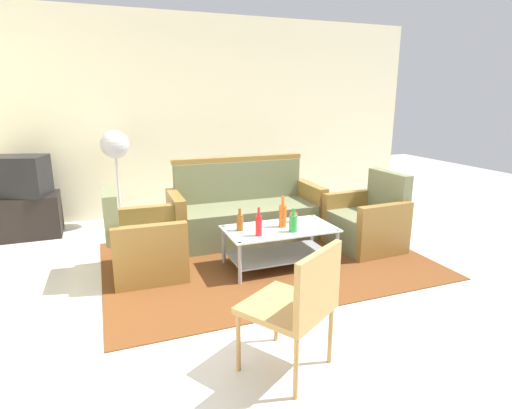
{
  "coord_description": "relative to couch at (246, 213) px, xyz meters",
  "views": [
    {
      "loc": [
        -1.59,
        -3.0,
        1.68
      ],
      "look_at": [
        -0.19,
        0.68,
        0.65
      ],
      "focal_mm": 29.0,
      "sensor_mm": 36.0,
      "label": 1
    }
  ],
  "objects": [
    {
      "name": "pedestal_fan",
      "position": [
        -1.39,
        1.08,
        0.7
      ],
      "size": [
        0.36,
        0.36,
        1.27
      ],
      "color": "#2D2D33",
      "rests_on": "ground"
    },
    {
      "name": "couch",
      "position": [
        0.0,
        0.0,
        0.0
      ],
      "size": [
        1.81,
        0.76,
        0.96
      ],
      "rotation": [
        0.0,
        0.0,
        3.13
      ],
      "color": "#6B704C",
      "rests_on": "rug"
    },
    {
      "name": "bottle_orange",
      "position": [
        0.08,
        -0.9,
        0.21
      ],
      "size": [
        0.08,
        0.08,
        0.32
      ],
      "color": "#D85919",
      "rests_on": "coffee_table"
    },
    {
      "name": "cup",
      "position": [
        0.25,
        -0.8,
        0.14
      ],
      "size": [
        0.08,
        0.08,
        0.1
      ],
      "primitive_type": "cylinder",
      "color": "red",
      "rests_on": "coffee_table"
    },
    {
      "name": "television",
      "position": [
        -2.5,
        1.03,
        0.44
      ],
      "size": [
        0.7,
        0.59,
        0.48
      ],
      "rotation": [
        0.0,
        0.0,
        2.86
      ],
      "color": "black",
      "rests_on": "tv_stand"
    },
    {
      "name": "wicker_chair",
      "position": [
        -0.54,
        -2.5,
        0.18
      ],
      "size": [
        0.66,
        0.66,
        0.84
      ],
      "rotation": [
        0.0,
        0.0,
        0.56
      ],
      "color": "#AD844C",
      "rests_on": "ground"
    },
    {
      "name": "wall_back",
      "position": [
        0.0,
        1.54,
        1.08
      ],
      "size": [
        6.52,
        0.12,
        2.8
      ],
      "color": "beige",
      "rests_on": "ground"
    },
    {
      "name": "tv_stand",
      "position": [
        -2.5,
        1.03,
        -0.06
      ],
      "size": [
        0.8,
        0.5,
        0.52
      ],
      "primitive_type": "cube",
      "color": "black",
      "rests_on": "ground"
    },
    {
      "name": "armchair_right",
      "position": [
        1.19,
        -0.78,
        -0.03
      ],
      "size": [
        0.73,
        0.79,
        0.85
      ],
      "rotation": [
        0.0,
        0.0,
        1.62
      ],
      "color": "#6B704C",
      "rests_on": "rug"
    },
    {
      "name": "armchair_left",
      "position": [
        -1.26,
        -0.63,
        -0.03
      ],
      "size": [
        0.72,
        0.78,
        0.85
      ],
      "rotation": [
        0.0,
        0.0,
        -1.6
      ],
      "color": "#6B704C",
      "rests_on": "rug"
    },
    {
      "name": "bottle_brown",
      "position": [
        -0.36,
        -0.86,
        0.18
      ],
      "size": [
        0.07,
        0.07,
        0.22
      ],
      "color": "brown",
      "rests_on": "coffee_table"
    },
    {
      "name": "coffee_table",
      "position": [
        0.03,
        -0.93,
        -0.04
      ],
      "size": [
        1.1,
        0.6,
        0.4
      ],
      "color": "silver",
      "rests_on": "rug"
    },
    {
      "name": "rug",
      "position": [
        -0.04,
        -0.74,
        -0.31
      ],
      "size": [
        3.27,
        2.27,
        0.01
      ],
      "primitive_type": "cube",
      "color": "brown",
      "rests_on": "ground"
    },
    {
      "name": "bottle_red",
      "position": [
        -0.25,
        -1.08,
        0.2
      ],
      "size": [
        0.06,
        0.06,
        0.28
      ],
      "color": "red",
      "rests_on": "coffee_table"
    },
    {
      "name": "ground_plane",
      "position": [
        0.0,
        -1.52,
        -0.32
      ],
      "size": [
        14.0,
        14.0,
        0.0
      ],
      "primitive_type": "plane",
      "color": "beige"
    },
    {
      "name": "bottle_green",
      "position": [
        0.11,
        -1.08,
        0.18
      ],
      "size": [
        0.08,
        0.08,
        0.23
      ],
      "color": "#2D8C38",
      "rests_on": "coffee_table"
    }
  ]
}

